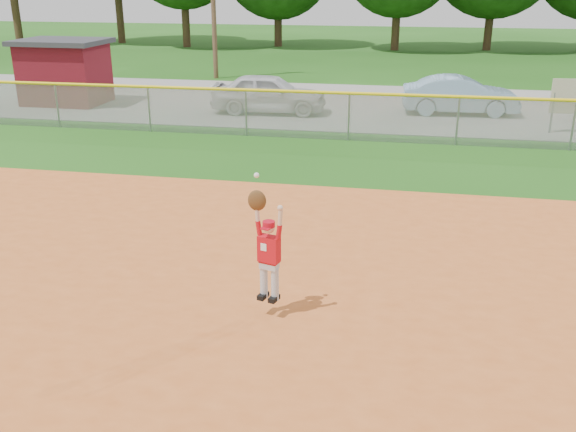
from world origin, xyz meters
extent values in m
plane|color=#1C4F12|center=(0.00, 0.00, 0.00)|extent=(120.00, 120.00, 0.00)
cube|color=#C05922|center=(0.00, -3.00, 0.02)|extent=(24.00, 16.00, 0.04)
cube|color=gray|center=(0.00, 16.00, 0.01)|extent=(44.00, 10.00, 0.03)
imported|color=silver|center=(-3.40, 13.72, 0.77)|extent=(4.42, 2.01, 1.47)
imported|color=#7B9FB8|center=(3.69, 14.85, 0.73)|extent=(4.33, 1.76, 1.40)
cube|color=#590C15|center=(-11.91, 14.08, 1.19)|extent=(3.07, 2.32, 2.38)
cube|color=#333338|center=(-11.91, 14.08, 2.47)|extent=(3.46, 2.71, 0.19)
cylinder|color=gray|center=(6.48, 12.22, 0.68)|extent=(0.07, 0.07, 1.36)
cube|color=gray|center=(0.00, 10.00, 0.75)|extent=(40.00, 0.03, 1.50)
cylinder|color=yellow|center=(0.00, 10.00, 1.50)|extent=(40.00, 0.10, 0.10)
cylinder|color=gray|center=(-10.00, 10.00, 0.75)|extent=(0.06, 0.06, 1.50)
cylinder|color=gray|center=(-6.67, 10.00, 0.75)|extent=(0.06, 0.06, 1.50)
cylinder|color=gray|center=(-3.33, 10.00, 0.75)|extent=(0.06, 0.06, 1.50)
cylinder|color=gray|center=(0.00, 10.00, 0.75)|extent=(0.06, 0.06, 1.50)
cylinder|color=gray|center=(3.33, 10.00, 0.75)|extent=(0.06, 0.06, 1.50)
cylinder|color=gray|center=(6.67, 10.00, 0.75)|extent=(0.06, 0.06, 1.50)
cylinder|color=#422D1C|center=(-27.25, 35.02, 2.93)|extent=(0.56, 0.56, 5.87)
cylinder|color=#422D1C|center=(-20.61, 38.40, 3.05)|extent=(0.56, 0.56, 6.10)
cylinder|color=#422D1C|center=(-14.62, 36.53, 2.22)|extent=(0.56, 0.56, 4.43)
cylinder|color=#422D1C|center=(-8.07, 38.17, 2.05)|extent=(0.56, 0.56, 4.11)
cylinder|color=#422D1C|center=(0.53, 37.14, 2.32)|extent=(0.56, 0.56, 4.64)
cylinder|color=#422D1C|center=(6.92, 38.34, 2.44)|extent=(0.56, 0.56, 4.89)
cylinder|color=silver|center=(-0.13, -1.47, 0.57)|extent=(0.14, 0.14, 0.53)
cylinder|color=silver|center=(0.05, -1.52, 0.57)|extent=(0.14, 0.14, 0.53)
cube|color=black|center=(-0.14, -1.50, 0.35)|extent=(0.16, 0.23, 0.07)
cube|color=black|center=(0.04, -1.55, 0.35)|extent=(0.16, 0.23, 0.07)
cube|color=silver|center=(-0.04, -1.49, 0.87)|extent=(0.30, 0.22, 0.11)
cube|color=maroon|center=(-0.04, -1.49, 0.93)|extent=(0.32, 0.23, 0.04)
cube|color=red|center=(-0.04, -1.49, 1.13)|extent=(0.35, 0.25, 0.40)
cube|color=white|center=(-0.11, -1.57, 1.19)|extent=(0.09, 0.03, 0.12)
sphere|color=beige|center=(-0.04, -1.49, 1.48)|extent=(0.22, 0.22, 0.18)
cylinder|color=#B60B1C|center=(-0.04, -1.49, 1.53)|extent=(0.23, 0.23, 0.08)
cube|color=#B60B1C|center=(-0.07, -1.59, 1.49)|extent=(0.16, 0.14, 0.02)
cylinder|color=red|center=(-0.20, -1.45, 1.44)|extent=(0.12, 0.10, 0.22)
cylinder|color=beige|center=(-0.23, -1.44, 1.66)|extent=(0.09, 0.08, 0.24)
ellipsoid|color=#4C2D14|center=(-0.23, -1.44, 1.86)|extent=(0.30, 0.20, 0.32)
sphere|color=white|center=(-0.23, -1.44, 2.24)|extent=(0.10, 0.10, 0.08)
cylinder|color=red|center=(0.12, -1.54, 1.44)|extent=(0.12, 0.10, 0.22)
cylinder|color=beige|center=(0.14, -1.55, 1.66)|extent=(0.09, 0.08, 0.24)
sphere|color=beige|center=(0.14, -1.55, 1.81)|extent=(0.10, 0.10, 0.08)
camera|label=1|loc=(1.87, -9.99, 4.92)|focal=40.00mm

